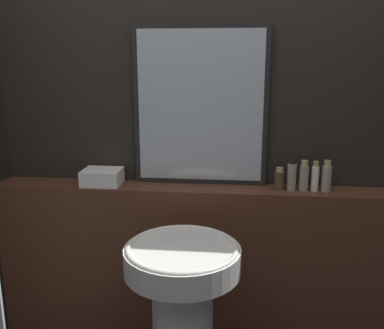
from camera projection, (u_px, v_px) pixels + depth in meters
The scene contains 10 objects.
wall_back at pixel (214, 124), 2.23m from camera, with size 8.00×0.06×2.50m.
vanity_counter at pixel (211, 272), 2.30m from camera, with size 2.26×0.19×0.94m.
pedestal_sink at pixel (183, 313), 1.83m from camera, with size 0.49×0.49×0.84m.
mirror at pixel (200, 107), 2.17m from camera, with size 0.68×0.03×0.81m.
towel_stack at pixel (102, 177), 2.23m from camera, with size 0.20×0.16×0.08m.
shampoo_bottle at pixel (279, 180), 2.14m from camera, with size 0.05×0.05×0.11m.
conditioner_bottle at pixel (292, 175), 2.12m from camera, with size 0.05×0.05×0.16m.
lotion_bottle at pixel (304, 177), 2.12m from camera, with size 0.05×0.05×0.15m.
body_wash_bottle at pixel (315, 177), 2.11m from camera, with size 0.04×0.04×0.15m.
hand_soap_bottle at pixel (327, 177), 2.11m from camera, with size 0.05×0.05×0.16m.
Camera 1 is at (0.12, -0.90, 1.58)m, focal length 40.00 mm.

